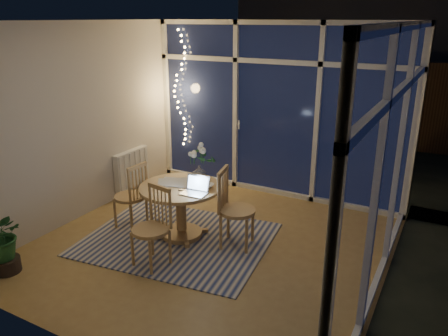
{
  "coord_description": "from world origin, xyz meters",
  "views": [
    {
      "loc": [
        2.41,
        -4.04,
        2.64
      ],
      "look_at": [
        0.06,
        0.25,
        0.94
      ],
      "focal_mm": 35.0,
      "sensor_mm": 36.0,
      "label": 1
    }
  ],
  "objects_px": {
    "laptop": "(194,185)",
    "potted_plant": "(3,240)",
    "chair_front": "(150,228)",
    "dining_table": "(181,212)",
    "chair_right": "(237,209)",
    "chair_left": "(130,195)",
    "flower_vase": "(199,172)"
  },
  "relations": [
    {
      "from": "chair_left",
      "to": "flower_vase",
      "type": "xyz_separation_m",
      "value": [
        0.81,
        0.42,
        0.33
      ]
    },
    {
      "from": "dining_table",
      "to": "potted_plant",
      "type": "xyz_separation_m",
      "value": [
        -1.22,
        -1.59,
        0.04
      ]
    },
    {
      "from": "dining_table",
      "to": "laptop",
      "type": "relative_size",
      "value": 3.4
    },
    {
      "from": "chair_front",
      "to": "flower_vase",
      "type": "height_order",
      "value": "chair_front"
    },
    {
      "from": "chair_left",
      "to": "chair_front",
      "type": "bearing_deg",
      "value": 56.73
    },
    {
      "from": "flower_vase",
      "to": "chair_front",
      "type": "bearing_deg",
      "value": -89.63
    },
    {
      "from": "chair_right",
      "to": "potted_plant",
      "type": "relative_size",
      "value": 1.3
    },
    {
      "from": "laptop",
      "to": "chair_right",
      "type": "bearing_deg",
      "value": 26.49
    },
    {
      "from": "chair_left",
      "to": "laptop",
      "type": "bearing_deg",
      "value": 92.37
    },
    {
      "from": "chair_left",
      "to": "chair_front",
      "type": "height_order",
      "value": "chair_front"
    },
    {
      "from": "chair_front",
      "to": "laptop",
      "type": "relative_size",
      "value": 3.13
    },
    {
      "from": "chair_right",
      "to": "chair_front",
      "type": "xyz_separation_m",
      "value": [
        -0.64,
        -0.84,
        -0.03
      ]
    },
    {
      "from": "laptop",
      "to": "potted_plant",
      "type": "bearing_deg",
      "value": -139.13
    },
    {
      "from": "flower_vase",
      "to": "laptop",
      "type": "bearing_deg",
      "value": -65.78
    },
    {
      "from": "chair_left",
      "to": "potted_plant",
      "type": "bearing_deg",
      "value": -14.04
    },
    {
      "from": "laptop",
      "to": "potted_plant",
      "type": "relative_size",
      "value": 0.39
    },
    {
      "from": "chair_left",
      "to": "chair_right",
      "type": "distance_m",
      "value": 1.46
    },
    {
      "from": "potted_plant",
      "to": "dining_table",
      "type": "bearing_deg",
      "value": 52.58
    },
    {
      "from": "chair_front",
      "to": "flower_vase",
      "type": "distance_m",
      "value": 1.09
    },
    {
      "from": "dining_table",
      "to": "chair_left",
      "type": "distance_m",
      "value": 0.74
    },
    {
      "from": "dining_table",
      "to": "chair_front",
      "type": "height_order",
      "value": "chair_front"
    },
    {
      "from": "chair_left",
      "to": "potted_plant",
      "type": "distance_m",
      "value": 1.57
    },
    {
      "from": "chair_left",
      "to": "chair_front",
      "type": "relative_size",
      "value": 0.99
    },
    {
      "from": "chair_right",
      "to": "flower_vase",
      "type": "relative_size",
      "value": 4.71
    },
    {
      "from": "chair_front",
      "to": "laptop",
      "type": "xyz_separation_m",
      "value": [
        0.19,
        0.59,
        0.33
      ]
    },
    {
      "from": "chair_left",
      "to": "potted_plant",
      "type": "xyz_separation_m",
      "value": [
        -0.49,
        -1.49,
        -0.08
      ]
    },
    {
      "from": "chair_front",
      "to": "dining_table",
      "type": "bearing_deg",
      "value": 106.54
    },
    {
      "from": "chair_right",
      "to": "potted_plant",
      "type": "xyz_separation_m",
      "value": [
        -1.94,
        -1.7,
        -0.11
      ]
    },
    {
      "from": "potted_plant",
      "to": "flower_vase",
      "type": "bearing_deg",
      "value": 55.71
    },
    {
      "from": "dining_table",
      "to": "chair_front",
      "type": "relative_size",
      "value": 1.09
    },
    {
      "from": "chair_right",
      "to": "potted_plant",
      "type": "bearing_deg",
      "value": 119.53
    },
    {
      "from": "laptop",
      "to": "flower_vase",
      "type": "distance_m",
      "value": 0.49
    }
  ]
}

